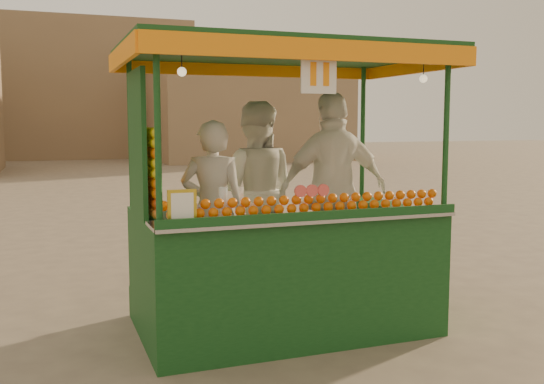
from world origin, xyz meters
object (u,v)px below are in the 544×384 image
object	(u,v)px
vendor_left	(213,209)
vendor_middle	(254,192)
vendor_right	(334,190)
juice_cart	(278,241)

from	to	relation	value
vendor_left	vendor_middle	distance (m)	0.68
vendor_middle	vendor_right	distance (m)	0.79
vendor_left	vendor_middle	xyz separation A→B (m)	(0.53, 0.42, 0.09)
vendor_left	vendor_right	world-z (taller)	vendor_right
juice_cart	vendor_middle	size ratio (longest dim) A/B	1.56
juice_cart	vendor_right	size ratio (longest dim) A/B	1.49
juice_cart	vendor_left	xyz separation A→B (m)	(-0.51, 0.29, 0.27)
vendor_right	juice_cart	bearing A→B (deg)	21.19
vendor_middle	vendor_right	bearing A→B (deg)	166.25
juice_cart	vendor_left	bearing A→B (deg)	150.43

